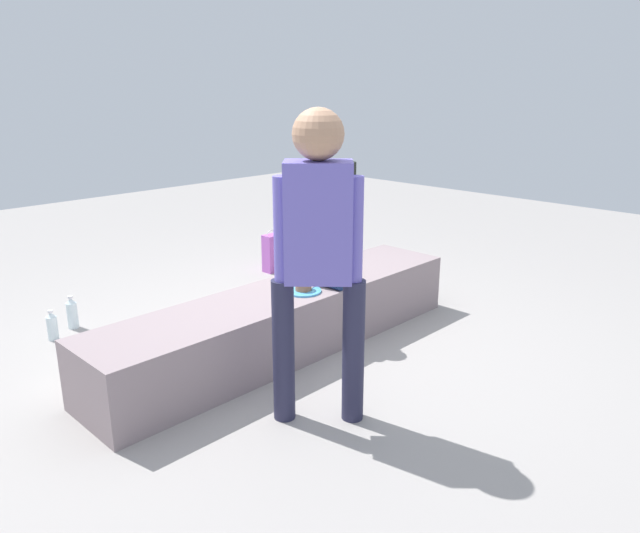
% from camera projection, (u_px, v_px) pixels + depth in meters
% --- Properties ---
extents(ground_plane, '(12.00, 12.00, 0.00)m').
position_uv_depth(ground_plane, '(286.00, 349.00, 3.81)').
color(ground_plane, gray).
extents(concrete_ledge, '(2.62, 0.53, 0.39)m').
position_uv_depth(concrete_ledge, '(286.00, 320.00, 3.75)').
color(concrete_ledge, gray).
rests_on(concrete_ledge, ground_plane).
extents(child_seated, '(0.28, 0.32, 0.48)m').
position_uv_depth(child_seated, '(323.00, 249.00, 3.81)').
color(child_seated, '#12254F').
rests_on(child_seated, concrete_ledge).
extents(adult_standing, '(0.35, 0.36, 1.52)m').
position_uv_depth(adult_standing, '(318.00, 242.00, 2.76)').
color(adult_standing, '#25253F').
rests_on(adult_standing, ground_plane).
extents(cake_plate, '(0.22, 0.22, 0.07)m').
position_uv_depth(cake_plate, '(303.00, 289.00, 3.67)').
color(cake_plate, '#4CA5D8').
rests_on(cake_plate, concrete_ledge).
extents(gift_bag, '(0.24, 0.11, 0.38)m').
position_uv_depth(gift_bag, '(276.00, 252.00, 5.38)').
color(gift_bag, '#B259BF').
rests_on(gift_bag, ground_plane).
extents(railing_post, '(0.36, 0.36, 0.96)m').
position_uv_depth(railing_post, '(349.00, 229.00, 5.48)').
color(railing_post, black).
rests_on(railing_post, ground_plane).
extents(water_bottle_near_gift, '(0.07, 0.07, 0.21)m').
position_uv_depth(water_bottle_near_gift, '(52.00, 326.00, 3.92)').
color(water_bottle_near_gift, silver).
rests_on(water_bottle_near_gift, ground_plane).
extents(water_bottle_far_side, '(0.07, 0.07, 0.23)m').
position_uv_depth(water_bottle_far_side, '(72.00, 313.00, 4.11)').
color(water_bottle_far_side, silver).
rests_on(water_bottle_far_side, ground_plane).
extents(party_cup_red, '(0.07, 0.07, 0.11)m').
position_uv_depth(party_cup_red, '(218.00, 321.00, 4.11)').
color(party_cup_red, red).
rests_on(party_cup_red, ground_plane).
extents(cake_box_white, '(0.40, 0.39, 0.15)m').
position_uv_depth(cake_box_white, '(99.00, 361.00, 3.48)').
color(cake_box_white, white).
rests_on(cake_box_white, ground_plane).
extents(handbag_black_leather, '(0.33, 0.11, 0.32)m').
position_uv_depth(handbag_black_leather, '(347.00, 275.00, 4.94)').
color(handbag_black_leather, black).
rests_on(handbag_black_leather, ground_plane).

